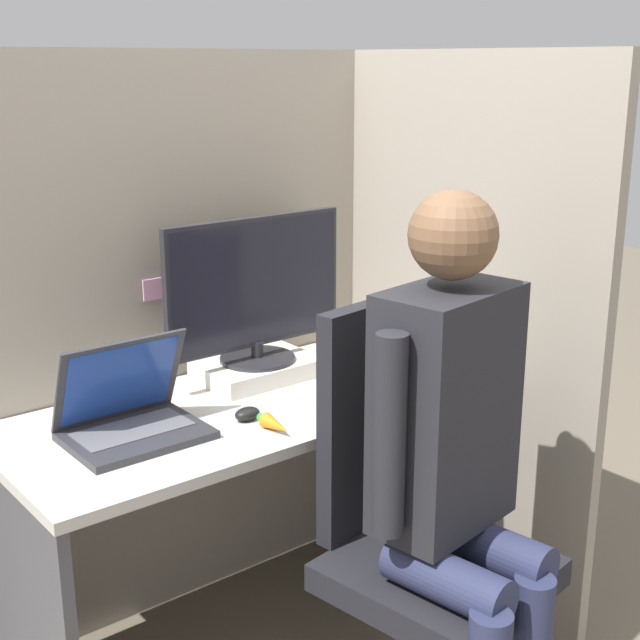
{
  "coord_description": "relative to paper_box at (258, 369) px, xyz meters",
  "views": [
    {
      "loc": [
        -1.26,
        -1.61,
        1.66
      ],
      "look_at": [
        0.16,
        0.15,
        0.99
      ],
      "focal_mm": 50.0,
      "sensor_mm": 36.0,
      "label": 1
    }
  ],
  "objects": [
    {
      "name": "cubicle_panel_back",
      "position": [
        -0.16,
        0.18,
        0.07
      ],
      "size": [
        1.83,
        0.05,
        1.69
      ],
      "color": "gray",
      "rests_on": "ground"
    },
    {
      "name": "cubicle_panel_right",
      "position": [
        0.53,
        -0.21,
        0.07
      ],
      "size": [
        0.04,
        1.24,
        1.69
      ],
      "color": "gray",
      "rests_on": "ground"
    },
    {
      "name": "desk",
      "position": [
        -0.16,
        -0.15,
        -0.22
      ],
      "size": [
        1.33,
        0.62,
        0.74
      ],
      "color": "beige",
      "rests_on": "ground"
    },
    {
      "name": "paper_box",
      "position": [
        0.0,
        0.0,
        0.0
      ],
      "size": [
        0.34,
        0.24,
        0.05
      ],
      "color": "white",
      "rests_on": "desk"
    },
    {
      "name": "monitor",
      "position": [
        0.0,
        0.0,
        0.24
      ],
      "size": [
        0.59,
        0.22,
        0.43
      ],
      "color": "#232328",
      "rests_on": "paper_box"
    },
    {
      "name": "laptop",
      "position": [
        -0.5,
        -0.16,
        0.02
      ],
      "size": [
        0.33,
        0.26,
        0.25
      ],
      "color": "#2D2D33",
      "rests_on": "desk"
    },
    {
      "name": "mouse",
      "position": [
        -0.21,
        -0.25,
        -0.01
      ],
      "size": [
        0.07,
        0.05,
        0.04
      ],
      "color": "black",
      "rests_on": "desk"
    },
    {
      "name": "stapler",
      "position": [
        0.41,
        -0.09,
        0.0
      ],
      "size": [
        0.04,
        0.14,
        0.06
      ],
      "color": "#2D2D33",
      "rests_on": "desk"
    },
    {
      "name": "carrot_toy",
      "position": [
        -0.2,
        -0.36,
        -0.01
      ],
      "size": [
        0.04,
        0.12,
        0.04
      ],
      "color": "orange",
      "rests_on": "desk"
    },
    {
      "name": "office_chair",
      "position": [
        0.0,
        -0.67,
        -0.21
      ],
      "size": [
        0.54,
        0.58,
        1.09
      ],
      "color": "black",
      "rests_on": "ground"
    },
    {
      "name": "person",
      "position": [
        -0.02,
        -0.82,
        0.04
      ],
      "size": [
        0.48,
        0.44,
        1.39
      ],
      "color": "#282D4C",
      "rests_on": "ground"
    }
  ]
}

